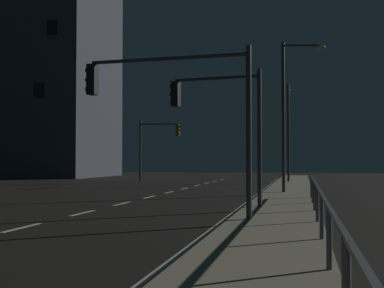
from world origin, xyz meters
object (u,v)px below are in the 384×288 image
traffic_light_mid_right (170,97)px  street_lamp_mid_block (290,102)px  traffic_light_far_left (218,111)px  traffic_light_near_right (158,139)px  street_lamp_across_street (288,123)px

traffic_light_mid_right → street_lamp_mid_block: bearing=76.2°
traffic_light_mid_right → traffic_light_far_left: bearing=79.4°
traffic_light_far_left → street_lamp_mid_block: (2.44, 8.93, 1.24)m
traffic_light_far_left → traffic_light_near_right: bearing=110.6°
street_lamp_mid_block → street_lamp_across_street: 14.55m
traffic_light_mid_right → traffic_light_near_right: size_ratio=1.03×
traffic_light_far_left → traffic_light_mid_right: bearing=-100.6°
street_lamp_mid_block → traffic_light_mid_right: bearing=-103.8°
traffic_light_mid_right → street_lamp_mid_block: 13.55m
traffic_light_far_left → street_lamp_mid_block: street_lamp_mid_block is taller
traffic_light_near_right → street_lamp_mid_block: size_ratio=0.64×
traffic_light_mid_right → traffic_light_far_left: size_ratio=1.05×
traffic_light_near_right → street_lamp_across_street: 10.66m
traffic_light_mid_right → street_lamp_across_street: 27.81m
street_lamp_across_street → traffic_light_far_left: bearing=-94.8°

